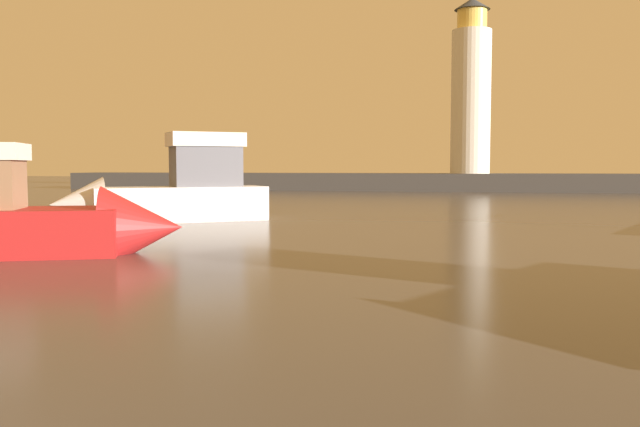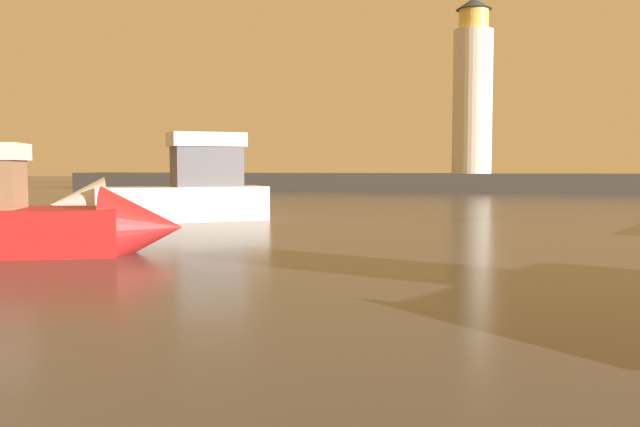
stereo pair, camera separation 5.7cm
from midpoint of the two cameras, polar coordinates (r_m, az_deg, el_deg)
The scene contains 5 objects.
ground_plane at distance 34.84m, azimuth 4.12°, elevation 0.11°, with size 220.00×220.00×0.00m, color #4C4742.
breakwater at distance 66.70m, azimuth 8.42°, elevation 2.65°, with size 73.06×5.78×1.68m, color #423F3D.
lighthouse at distance 66.85m, azimuth 12.62°, elevation 10.06°, with size 3.73×3.73×16.56m.
motorboat_1 at distance 19.46m, azimuth -22.77°, elevation -0.54°, with size 8.19×5.28×3.43m.
motorboat_3 at distance 29.70m, azimuth -13.01°, elevation 1.75°, with size 8.54×7.17×4.13m.
Camera 1 is at (5.37, -2.23, 2.36)m, focal length 37.85 mm.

